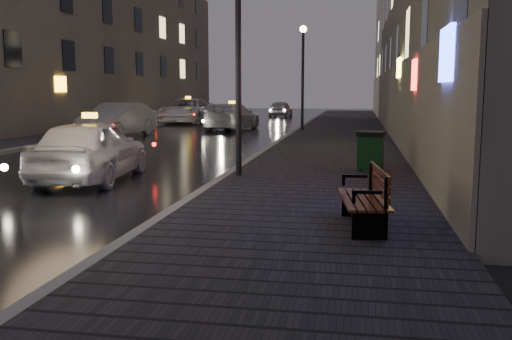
{
  "coord_description": "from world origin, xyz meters",
  "views": [
    {
      "loc": [
        4.68,
        -7.47,
        2.23
      ],
      "look_at": [
        2.97,
        2.1,
        0.85
      ],
      "focal_mm": 40.0,
      "sensor_mm": 36.0,
      "label": 1
    }
  ],
  "objects_px": {
    "lamp_far": "(303,64)",
    "car_left_mid": "(118,120)",
    "trash_bin": "(371,151)",
    "lamp_near": "(238,36)",
    "taxi_near": "(91,150)",
    "bench": "(368,198)",
    "taxi_far": "(188,111)",
    "car_far": "(281,109)",
    "taxi_mid": "(232,117)"
  },
  "relations": [
    {
      "from": "lamp_far",
      "to": "taxi_mid",
      "type": "relative_size",
      "value": 1.05
    },
    {
      "from": "car_left_mid",
      "to": "taxi_near",
      "type": "bearing_deg",
      "value": -61.98
    },
    {
      "from": "taxi_near",
      "to": "car_far",
      "type": "height_order",
      "value": "taxi_near"
    },
    {
      "from": "lamp_far",
      "to": "bench",
      "type": "xyz_separation_m",
      "value": [
        3.01,
        -20.84,
        -2.88
      ]
    },
    {
      "from": "lamp_far",
      "to": "car_left_mid",
      "type": "distance_m",
      "value": 9.67
    },
    {
      "from": "lamp_near",
      "to": "taxi_far",
      "type": "height_order",
      "value": "lamp_near"
    },
    {
      "from": "trash_bin",
      "to": "car_far",
      "type": "height_order",
      "value": "car_far"
    },
    {
      "from": "lamp_far",
      "to": "trash_bin",
      "type": "xyz_separation_m",
      "value": [
        3.17,
        -14.63,
        -2.82
      ]
    },
    {
      "from": "taxi_near",
      "to": "taxi_mid",
      "type": "height_order",
      "value": "taxi_near"
    },
    {
      "from": "car_far",
      "to": "bench",
      "type": "bearing_deg",
      "value": 101.95
    },
    {
      "from": "lamp_far",
      "to": "taxi_near",
      "type": "height_order",
      "value": "lamp_far"
    },
    {
      "from": "lamp_near",
      "to": "lamp_far",
      "type": "distance_m",
      "value": 16.0
    },
    {
      "from": "bench",
      "to": "trash_bin",
      "type": "bearing_deg",
      "value": 81.53
    },
    {
      "from": "trash_bin",
      "to": "car_left_mid",
      "type": "relative_size",
      "value": 0.21
    },
    {
      "from": "car_far",
      "to": "lamp_far",
      "type": "bearing_deg",
      "value": 103.7
    },
    {
      "from": "taxi_mid",
      "to": "car_left_mid",
      "type": "bearing_deg",
      "value": 57.5
    },
    {
      "from": "taxi_near",
      "to": "taxi_mid",
      "type": "distance_m",
      "value": 17.95
    },
    {
      "from": "taxi_near",
      "to": "taxi_far",
      "type": "relative_size",
      "value": 0.76
    },
    {
      "from": "car_left_mid",
      "to": "taxi_mid",
      "type": "xyz_separation_m",
      "value": [
        4.32,
        5.47,
        -0.07
      ]
    },
    {
      "from": "bench",
      "to": "lamp_near",
      "type": "bearing_deg",
      "value": 114.96
    },
    {
      "from": "lamp_far",
      "to": "bench",
      "type": "relative_size",
      "value": 2.87
    },
    {
      "from": "taxi_near",
      "to": "car_left_mid",
      "type": "relative_size",
      "value": 0.93
    },
    {
      "from": "trash_bin",
      "to": "taxi_mid",
      "type": "distance_m",
      "value": 17.58
    },
    {
      "from": "lamp_near",
      "to": "taxi_near",
      "type": "distance_m",
      "value": 4.52
    },
    {
      "from": "lamp_near",
      "to": "car_far",
      "type": "relative_size",
      "value": 1.38
    },
    {
      "from": "lamp_far",
      "to": "trash_bin",
      "type": "relative_size",
      "value": 5.2
    },
    {
      "from": "lamp_near",
      "to": "taxi_far",
      "type": "bearing_deg",
      "value": 109.64
    },
    {
      "from": "car_left_mid",
      "to": "car_far",
      "type": "relative_size",
      "value": 1.26
    },
    {
      "from": "bench",
      "to": "trash_bin",
      "type": "relative_size",
      "value": 1.81
    },
    {
      "from": "lamp_far",
      "to": "taxi_near",
      "type": "bearing_deg",
      "value": -102.18
    },
    {
      "from": "lamp_far",
      "to": "taxi_far",
      "type": "xyz_separation_m",
      "value": [
        -8.35,
        7.39,
        -2.67
      ]
    },
    {
      "from": "trash_bin",
      "to": "car_far",
      "type": "relative_size",
      "value": 0.26
    },
    {
      "from": "bench",
      "to": "car_left_mid",
      "type": "distance_m",
      "value": 20.25
    },
    {
      "from": "bench",
      "to": "taxi_far",
      "type": "xyz_separation_m",
      "value": [
        -11.36,
        28.22,
        0.21
      ]
    },
    {
      "from": "trash_bin",
      "to": "car_far",
      "type": "distance_m",
      "value": 32.13
    },
    {
      "from": "lamp_far",
      "to": "taxi_mid",
      "type": "bearing_deg",
      "value": 160.9
    },
    {
      "from": "car_far",
      "to": "taxi_far",
      "type": "bearing_deg",
      "value": 64.58
    },
    {
      "from": "taxi_far",
      "to": "lamp_far",
      "type": "bearing_deg",
      "value": -37.97
    },
    {
      "from": "lamp_near",
      "to": "trash_bin",
      "type": "height_order",
      "value": "lamp_near"
    },
    {
      "from": "lamp_far",
      "to": "taxi_near",
      "type": "distance_m",
      "value": 17.15
    },
    {
      "from": "trash_bin",
      "to": "taxi_mid",
      "type": "xyz_separation_m",
      "value": [
        -7.21,
        16.03,
        0.07
      ]
    },
    {
      "from": "lamp_near",
      "to": "bench",
      "type": "bearing_deg",
      "value": -58.11
    },
    {
      "from": "car_left_mid",
      "to": "car_far",
      "type": "height_order",
      "value": "car_left_mid"
    },
    {
      "from": "trash_bin",
      "to": "taxi_mid",
      "type": "relative_size",
      "value": 0.2
    },
    {
      "from": "trash_bin",
      "to": "taxi_near",
      "type": "distance_m",
      "value": 7.01
    },
    {
      "from": "car_left_mid",
      "to": "taxi_far",
      "type": "distance_m",
      "value": 11.46
    },
    {
      "from": "taxi_near",
      "to": "car_far",
      "type": "bearing_deg",
      "value": -96.4
    },
    {
      "from": "trash_bin",
      "to": "taxi_near",
      "type": "xyz_separation_m",
      "value": [
        -6.75,
        -1.91,
        0.1
      ]
    },
    {
      "from": "lamp_far",
      "to": "car_far",
      "type": "distance_m",
      "value": 17.39
    },
    {
      "from": "taxi_near",
      "to": "car_left_mid",
      "type": "distance_m",
      "value": 13.35
    }
  ]
}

